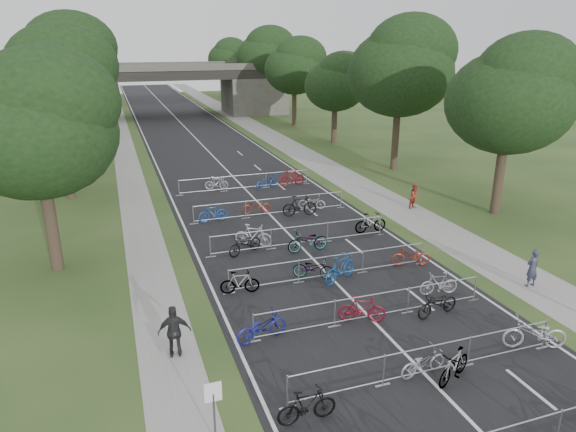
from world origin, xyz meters
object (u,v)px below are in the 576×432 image
object	(u,v)px
park_sign	(213,401)
pedestrian_a	(532,268)
pedestrian_c	(175,332)
pedestrian_b	(415,196)
overpass_bridge	(172,90)

from	to	relation	value
park_sign	pedestrian_a	distance (m)	15.18
pedestrian_c	pedestrian_b	bearing A→B (deg)	-138.19
park_sign	pedestrian_c	world-z (taller)	pedestrian_c
overpass_bridge	pedestrian_c	size ratio (longest dim) A/B	16.92
pedestrian_a	pedestrian_b	bearing A→B (deg)	-99.74
pedestrian_b	pedestrian_c	world-z (taller)	pedestrian_c
pedestrian_a	pedestrian_b	xyz separation A→B (m)	(1.20, 10.96, -0.08)
overpass_bridge	pedestrian_b	xyz separation A→B (m)	(8.90, -46.56, -2.77)
park_sign	pedestrian_b	distance (m)	22.02
park_sign	pedestrian_c	xyz separation A→B (m)	(-0.46, 4.24, -0.35)
overpass_bridge	pedestrian_a	bearing A→B (deg)	-82.37
overpass_bridge	pedestrian_c	distance (m)	58.27
park_sign	pedestrian_a	world-z (taller)	park_sign
pedestrian_a	pedestrian_c	size ratio (longest dim) A/B	0.92
pedestrian_b	overpass_bridge	bearing A→B (deg)	81.19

